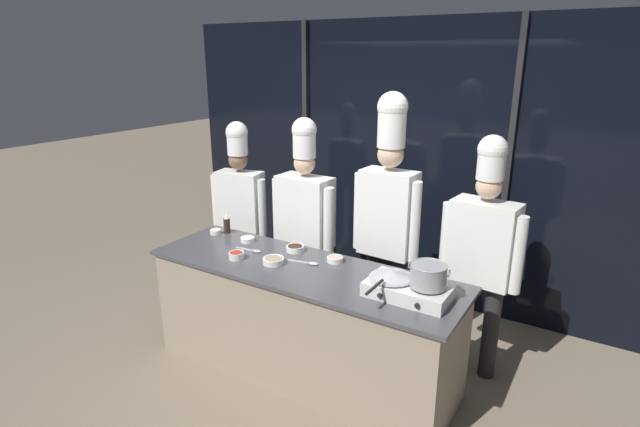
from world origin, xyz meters
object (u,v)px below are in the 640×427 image
prep_bowl_onion (216,231)px  frying_pan (391,274)px  stock_pot (429,275)px  chef_sous (305,214)px  chef_line (388,208)px  prep_bowl_rice (247,239)px  serving_spoon_solid (253,250)px  prep_bowl_shrimp (335,259)px  prep_bowl_mushrooms (273,260)px  chef_head (240,204)px  prep_bowl_chili_flakes (236,255)px  prep_bowl_soy_glaze (295,248)px  squeeze_bottle_soy (227,224)px  serving_spoon_slotted (309,263)px  portable_stove (409,289)px  chef_pastry (482,245)px

prep_bowl_onion → frying_pan: bearing=-7.2°
prep_bowl_onion → stock_pot: bearing=-6.2°
chef_sous → chef_line: (0.77, 0.02, 0.18)m
prep_bowl_rice → serving_spoon_solid: (0.18, -0.15, -0.02)m
frying_pan → prep_bowl_rice: bearing=171.0°
prep_bowl_shrimp → chef_sous: bearing=142.9°
prep_bowl_mushrooms → chef_head: 1.13m
stock_pot → chef_head: (-2.08, 0.64, -0.03)m
prep_bowl_rice → prep_bowl_chili_flakes: prep_bowl_chili_flakes is taller
frying_pan → prep_bowl_mushrooms: size_ratio=3.15×
prep_bowl_soy_glaze → serving_spoon_solid: prep_bowl_soy_glaze is taller
squeeze_bottle_soy → prep_bowl_soy_glaze: size_ratio=1.17×
frying_pan → chef_head: size_ratio=0.28×
prep_bowl_soy_glaze → chef_head: 0.98m
prep_bowl_rice → stock_pot: bearing=-7.5°
prep_bowl_soy_glaze → prep_bowl_mushrooms: bearing=-89.5°
prep_bowl_onion → chef_head: bearing=100.1°
frying_pan → stock_pot: bearing=1.0°
prep_bowl_mushrooms → prep_bowl_shrimp: 0.46m
stock_pot → serving_spoon_slotted: 0.98m
prep_bowl_soy_glaze → chef_head: size_ratio=0.08×
portable_stove → chef_line: bearing=124.7°
prep_bowl_mushrooms → serving_spoon_slotted: prep_bowl_mushrooms is taller
prep_bowl_rice → serving_spoon_slotted: 0.70m
squeeze_bottle_soy → serving_spoon_solid: bearing=-25.1°
serving_spoon_slotted → chef_head: chef_head is taller
chef_head → chef_line: (1.50, 0.03, 0.20)m
chef_head → frying_pan: bearing=150.0°
portable_stove → prep_bowl_shrimp: 0.73m
prep_bowl_rice → squeeze_bottle_soy: bearing=165.8°
portable_stove → chef_line: (-0.46, 0.67, 0.30)m
serving_spoon_solid → squeeze_bottle_soy: bearing=154.9°
prep_bowl_mushrooms → portable_stove: bearing=1.8°
prep_bowl_soy_glaze → chef_line: size_ratio=0.07×
prep_bowl_onion → chef_sous: 0.79m
prep_bowl_mushrooms → prep_bowl_rice: 0.53m
prep_bowl_soy_glaze → prep_bowl_shrimp: 0.38m
prep_bowl_mushrooms → serving_spoon_solid: size_ratio=0.69×
prep_bowl_soy_glaze → chef_sous: chef_sous is taller
stock_pot → prep_bowl_onion: stock_pot is taller
chef_pastry → prep_bowl_chili_flakes: bearing=33.3°
prep_bowl_mushrooms → squeeze_bottle_soy: bearing=156.6°
squeeze_bottle_soy → prep_bowl_shrimp: bearing=-2.8°
chef_pastry → prep_bowl_soy_glaze: bearing=25.6°
squeeze_bottle_soy → prep_bowl_onion: size_ratio=1.73×
frying_pan → prep_bowl_mushrooms: bearing=-178.2°
serving_spoon_slotted → chef_sous: size_ratio=0.13×
prep_bowl_rice → chef_sous: bearing=55.6°
stock_pot → chef_sous: size_ratio=0.14×
prep_bowl_onion → prep_bowl_chili_flakes: size_ratio=0.83×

